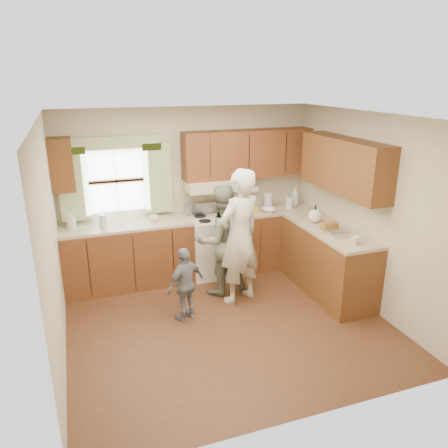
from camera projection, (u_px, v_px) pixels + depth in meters
name	position (u px, v px, depth m)	size (l,w,h in m)	color
room	(227.00, 227.00, 5.03)	(3.80, 3.80, 3.80)	#4B2B17
kitchen_fixtures	(242.00, 226.00, 6.32)	(3.80, 2.25, 2.15)	#45230E
stove	(214.00, 244.00, 6.66)	(0.76, 0.67, 1.07)	silver
woman_left	(239.00, 237.00, 5.69)	(0.66, 0.44, 1.82)	beige
woman_right	(221.00, 240.00, 5.96)	(0.76, 0.59, 1.55)	#264428
child	(186.00, 284.00, 5.37)	(0.56, 0.23, 0.95)	gray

